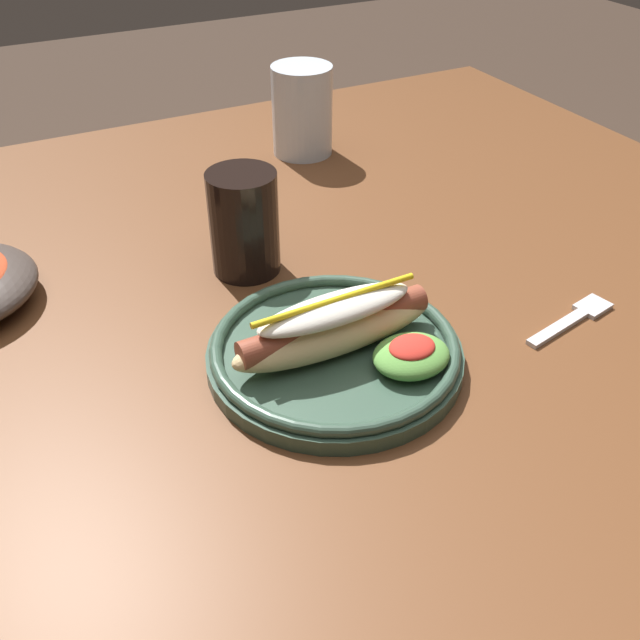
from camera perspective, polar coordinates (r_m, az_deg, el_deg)
name	(u,v)px	position (r m, az deg, el deg)	size (l,w,h in m)	color
ground_plane	(296,635)	(1.35, -1.92, -23.88)	(8.00, 8.00, 0.00)	#3D2D23
dining_table	(285,339)	(0.85, -2.80, -1.52)	(1.30, 1.05, 0.74)	brown
hot_dog_plate	(339,345)	(0.66, 1.50, -1.99)	(0.24, 0.24, 0.08)	#334C3D
fork	(575,318)	(0.77, 19.70, 0.17)	(0.12, 0.04, 0.00)	silver
soda_cup	(244,223)	(0.78, -6.10, 7.73)	(0.08, 0.08, 0.12)	black
water_cup	(302,111)	(1.07, -1.43, 16.41)	(0.09, 0.09, 0.13)	silver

